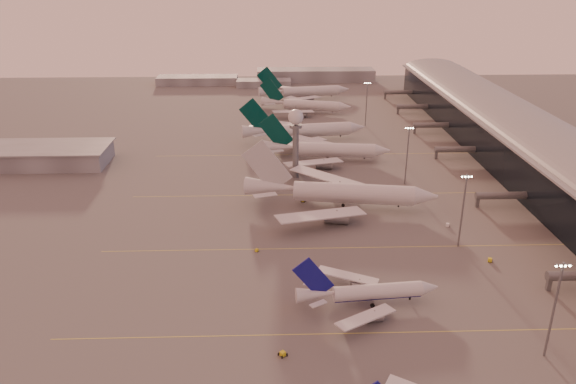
{
  "coord_description": "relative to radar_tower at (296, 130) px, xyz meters",
  "views": [
    {
      "loc": [
        -5.56,
        -105.02,
        85.54
      ],
      "look_at": [
        0.54,
        81.92,
        8.68
      ],
      "focal_mm": 35.0,
      "sensor_mm": 36.0,
      "label": 1
    }
  ],
  "objects": [
    {
      "name": "ground",
      "position": [
        -5.0,
        -120.0,
        -20.95
      ],
      "size": [
        700.0,
        700.0,
        0.0
      ],
      "primitive_type": "plane",
      "color": "#535151",
      "rests_on": "ground"
    },
    {
      "name": "taxiway_markings",
      "position": [
        25.0,
        -64.0,
        -20.94
      ],
      "size": [
        180.0,
        185.25,
        0.02
      ],
      "color": "#D2CA4A",
      "rests_on": "ground"
    },
    {
      "name": "terminal",
      "position": [
        102.88,
        -9.91,
        -10.43
      ],
      "size": [
        57.0,
        362.0,
        23.04
      ],
      "color": "black",
      "rests_on": "ground"
    },
    {
      "name": "hangar",
      "position": [
        -125.0,
        20.0,
        -16.63
      ],
      "size": [
        82.0,
        27.0,
        8.5
      ],
      "color": "slate",
      "rests_on": "ground"
    },
    {
      "name": "radar_tower",
      "position": [
        0.0,
        0.0,
        0.0
      ],
      "size": [
        6.4,
        6.4,
        31.1
      ],
      "color": "slate",
      "rests_on": "ground"
    },
    {
      "name": "mast_a",
      "position": [
        53.0,
        -120.0,
        -7.21
      ],
      "size": [
        3.6,
        0.56,
        25.0
      ],
      "color": "slate",
      "rests_on": "ground"
    },
    {
      "name": "mast_b",
      "position": [
        50.0,
        -65.0,
        -7.21
      ],
      "size": [
        3.6,
        0.56,
        25.0
      ],
      "color": "slate",
      "rests_on": "ground"
    },
    {
      "name": "mast_c",
      "position": [
        45.0,
        -10.0,
        -7.21
      ],
      "size": [
        3.6,
        0.56,
        25.0
      ],
      "color": "slate",
      "rests_on": "ground"
    },
    {
      "name": "mast_d",
      "position": [
        43.0,
        80.0,
        -7.21
      ],
      "size": [
        3.6,
        0.56,
        25.0
      ],
      "color": "slate",
      "rests_on": "ground"
    },
    {
      "name": "distant_horizon",
      "position": [
        -2.38,
        205.14,
        -17.06
      ],
      "size": [
        165.0,
        37.5,
        9.0
      ],
      "color": "slate",
      "rests_on": "ground"
    },
    {
      "name": "narrowbody_mid",
      "position": [
        14.92,
        -97.49,
        -17.79
      ],
      "size": [
        39.93,
        31.75,
        15.61
      ],
      "color": "silver",
      "rests_on": "ground"
    },
    {
      "name": "widebody_white",
      "position": [
        15.36,
        -33.03,
        -16.52
      ],
      "size": [
        72.32,
        57.53,
        25.56
      ],
      "color": "silver",
      "rests_on": "ground"
    },
    {
      "name": "greentail_a",
      "position": [
        14.95,
        21.22,
        -17.06
      ],
      "size": [
        60.6,
        48.72,
        22.03
      ],
      "color": "silver",
      "rests_on": "ground"
    },
    {
      "name": "greentail_b",
      "position": [
        6.98,
        52.12,
        -16.78
      ],
      "size": [
        64.77,
        51.95,
        23.63
      ],
      "color": "silver",
      "rests_on": "ground"
    },
    {
      "name": "greentail_c",
      "position": [
        11.3,
        110.56,
        -17.34
      ],
      "size": [
        55.12,
        43.97,
        20.42
      ],
      "color": "silver",
      "rests_on": "ground"
    },
    {
      "name": "greentail_d",
      "position": [
        12.82,
        146.19,
        -16.91
      ],
      "size": [
        62.57,
        50.13,
        22.88
      ],
      "color": "silver",
      "rests_on": "ground"
    },
    {
      "name": "gsv_tug_mid",
      "position": [
        -8.31,
        -118.11,
        -20.38
      ],
      "size": [
        4.14,
        4.51,
        1.11
      ],
      "color": "yellow",
      "rests_on": "ground"
    },
    {
      "name": "gsv_truck_b",
      "position": [
        57.0,
        -75.73,
        -19.69
      ],
      "size": [
        6.47,
        3.87,
        2.46
      ],
      "color": "yellow",
      "rests_on": "ground"
    },
    {
      "name": "gsv_truck_c",
      "position": [
        -15.16,
        -66.33,
        -19.96
      ],
      "size": [
        4.0,
        4.97,
        1.93
      ],
      "color": "yellow",
      "rests_on": "ground"
    },
    {
      "name": "gsv_catering_b",
      "position": [
        51.13,
        -50.46,
        -18.73
      ],
      "size": [
        5.85,
        3.68,
        4.44
      ],
      "color": "white",
      "rests_on": "ground"
    },
    {
      "name": "gsv_tug_far",
      "position": [
        1.81,
        -27.22,
        -20.41
      ],
      "size": [
        3.44,
        4.25,
        1.05
      ],
      "color": "yellow",
      "rests_on": "ground"
    },
    {
      "name": "gsv_tug_hangar",
      "position": [
        34.3,
        29.08,
        -20.37
      ],
      "size": [
        4.42,
        3.39,
        1.12
      ],
      "color": "yellow",
      "rests_on": "ground"
    }
  ]
}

